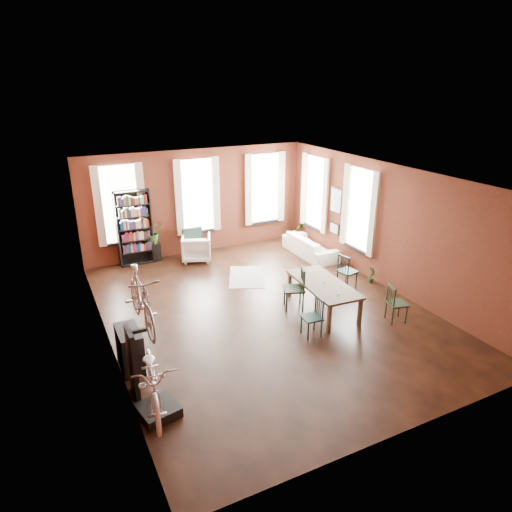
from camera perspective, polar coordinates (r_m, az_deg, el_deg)
room at (r=10.67m, az=0.70°, el=5.04°), size 9.00×9.04×3.22m
dining_table at (r=10.85m, az=8.32°, el=-5.04°), size 1.06×2.11×0.70m
dining_chair_a at (r=9.77m, az=6.98°, el=-7.62°), size 0.42×0.42×0.84m
dining_chair_b at (r=10.78m, az=4.76°, el=-4.08°), size 0.62×0.62×1.03m
dining_chair_c at (r=10.71m, az=17.22°, el=-5.67°), size 0.49×0.49×0.87m
dining_chair_d at (r=12.06m, az=11.36°, el=-1.87°), size 0.51×0.51×0.93m
bookshelf at (r=13.64m, az=-14.96°, el=3.40°), size 1.00×0.32×2.20m
white_armchair at (r=13.77m, az=-7.47°, el=1.18°), size 1.06×1.03×0.87m
cream_sofa at (r=14.13m, az=6.81°, el=1.64°), size 0.61×2.08×0.81m
striped_rug at (r=12.63m, az=-1.16°, el=-2.62°), size 1.50×1.77×0.01m
bike_trainer at (r=7.99m, az=-12.13°, el=-18.33°), size 0.70×0.70×0.17m
bike_wall_rack at (r=8.13m, az=-15.18°, el=-12.94°), size 0.16×0.60×1.30m
console_table at (r=9.03m, az=-15.48°, el=-11.11°), size 0.40×0.80×0.80m
plant_stand at (r=14.01m, az=-12.51°, el=0.53°), size 0.33×0.33×0.56m
plant_by_sofa at (r=15.55m, az=5.26°, el=2.53°), size 0.40×0.67×0.29m
plant_small at (r=12.64m, az=14.19°, el=-2.89°), size 0.43×0.52×0.17m
bicycle_floor at (r=7.41m, az=-13.00°, el=-12.10°), size 0.80×1.07×1.87m
bicycle_hung at (r=7.45m, az=-14.39°, el=-3.06°), size 0.47×1.00×1.66m
plant_on_stand at (r=13.84m, az=-12.82°, el=2.63°), size 0.76×0.81×0.53m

